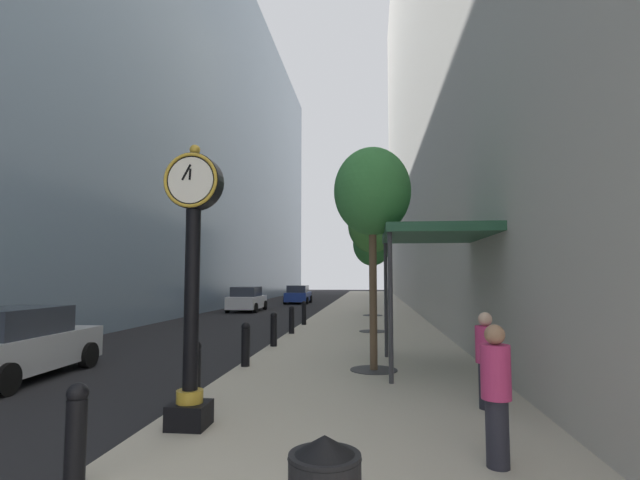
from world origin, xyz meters
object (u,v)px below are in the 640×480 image
object	(u,v)px
bollard_second	(195,370)
bollard_fourth	(274,328)
pedestrian_walking	(486,358)
street_clock	(192,269)
pedestrian_by_clock	(496,391)
bollard_sixth	(304,312)
street_tree_mid_far	(372,244)
bollard_fifth	(292,319)
car_blue_far	(298,295)
car_silver_near	(15,345)
bollard_third	(246,343)
street_tree_near	(372,193)
street_tree_mid_near	(372,226)
bollard_nearest	(76,432)
car_white_mid	(247,299)

from	to	relation	value
bollard_second	bollard_fourth	bearing A→B (deg)	90.00
pedestrian_walking	street_clock	bearing A→B (deg)	-161.98
pedestrian_by_clock	bollard_sixth	bearing A→B (deg)	106.05
street_tree_mid_far	bollard_fifth	bearing A→B (deg)	-109.38
pedestrian_by_clock	car_blue_far	xyz separation A→B (m)	(-7.76, 34.71, -0.23)
street_tree_mid_far	car_blue_far	size ratio (longest dim) A/B	1.28
bollard_fourth	car_silver_near	distance (m)	6.85
bollard_third	street_tree_near	size ratio (longest dim) A/B	0.20
street_tree_mid_far	car_silver_near	size ratio (longest dim) A/B	1.23
street_tree_mid_near	pedestrian_walking	size ratio (longest dim) A/B	3.40
car_blue_far	street_tree_mid_far	bearing A→B (deg)	-64.87
pedestrian_by_clock	car_silver_near	xyz separation A→B (m)	(-9.42, 4.21, -0.20)
bollard_third	pedestrian_by_clock	xyz separation A→B (m)	(4.50, -5.65, 0.29)
bollard_second	bollard_sixth	bearing A→B (deg)	90.00
bollard_fifth	bollard_nearest	bearing A→B (deg)	-90.00
bollard_fifth	pedestrian_walking	distance (m)	11.02
bollard_nearest	bollard_second	xyz separation A→B (m)	(0.00, 3.33, 0.00)
street_tree_mid_far	bollard_fourth	bearing A→B (deg)	-104.33
street_tree_near	car_white_mid	distance (m)	21.80
street_tree_mid_near	pedestrian_by_clock	bearing A→B (deg)	-84.03
bollard_third	pedestrian_by_clock	bearing A→B (deg)	-51.45
bollard_third	car_silver_near	bearing A→B (deg)	-163.77
street_clock	car_white_mid	distance (m)	25.04
bollard_fourth	street_tree_mid_near	distance (m)	6.46
bollard_nearest	car_blue_far	size ratio (longest dim) A/B	0.26
pedestrian_by_clock	street_tree_mid_near	bearing A→B (deg)	95.97
bollard_fourth	car_silver_near	size ratio (longest dim) A/B	0.25
bollard_second	car_white_mid	world-z (taller)	car_white_mid
car_white_mid	car_blue_far	distance (m)	9.60
street_clock	car_white_mid	size ratio (longest dim) A/B	0.99
street_clock	car_silver_near	bearing A→B (deg)	148.98
bollard_third	bollard_sixth	distance (m)	9.99
bollard_third	pedestrian_walking	xyz separation A→B (m)	(4.96, -3.18, 0.27)
street_clock	bollard_fourth	world-z (taller)	street_clock
street_tree_near	pedestrian_by_clock	bearing A→B (deg)	-75.77
bollard_fourth	street_tree_mid_near	world-z (taller)	street_tree_mid_near
pedestrian_walking	car_silver_near	xyz separation A→B (m)	(-9.88, 1.75, -0.18)
bollard_fourth	car_white_mid	xyz separation A→B (m)	(-5.26, 16.34, 0.10)
car_white_mid	street_tree_near	bearing A→B (deg)	-67.13
pedestrian_by_clock	car_white_mid	size ratio (longest dim) A/B	0.39
bollard_third	street_tree_mid_near	size ratio (longest dim) A/B	0.20
car_white_mid	bollard_fifth	bearing A→B (deg)	-68.00
bollard_sixth	pedestrian_by_clock	bearing A→B (deg)	-73.95
bollard_nearest	pedestrian_by_clock	xyz separation A→B (m)	(4.50, 1.01, 0.29)
bollard_nearest	street_tree_mid_far	bearing A→B (deg)	82.02
bollard_third	bollard_fourth	size ratio (longest dim) A/B	1.00
bollard_second	pedestrian_by_clock	xyz separation A→B (m)	(4.50, -2.32, 0.29)
bollard_fifth	bollard_sixth	xyz separation A→B (m)	(0.00, 3.33, 0.00)
street_tree_near	car_white_mid	size ratio (longest dim) A/B	1.26
bollard_second	bollard_third	bearing A→B (deg)	90.00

